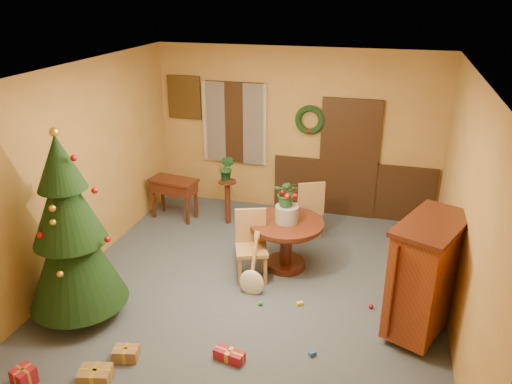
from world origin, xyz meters
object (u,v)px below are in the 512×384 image
(dining_table, at_px, (286,235))
(chair_near, at_px, (251,242))
(christmas_tree, at_px, (70,233))
(writing_desk, at_px, (174,189))
(sideboard, at_px, (426,274))

(dining_table, xyz_separation_m, chair_near, (-0.42, -0.36, 0.02))
(chair_near, bearing_deg, christmas_tree, -141.38)
(chair_near, relative_size, writing_desk, 1.14)
(christmas_tree, relative_size, sideboard, 1.68)
(dining_table, distance_m, sideboard, 2.10)
(writing_desk, height_order, sideboard, sideboard)
(christmas_tree, distance_m, writing_desk, 2.98)
(dining_table, relative_size, writing_desk, 1.23)
(dining_table, height_order, chair_near, chair_near)
(christmas_tree, xyz_separation_m, sideboard, (4.05, 0.81, -0.38))
(chair_near, xyz_separation_m, christmas_tree, (-1.79, -1.43, 0.62))
(dining_table, relative_size, chair_near, 1.08)
(writing_desk, bearing_deg, chair_near, -39.10)
(sideboard, bearing_deg, dining_table, 152.05)
(christmas_tree, bearing_deg, chair_near, 38.62)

